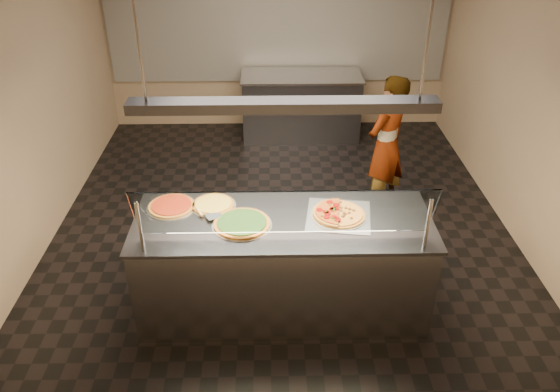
{
  "coord_description": "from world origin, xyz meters",
  "views": [
    {
      "loc": [
        -0.13,
        -4.96,
        3.45
      ],
      "look_at": [
        -0.05,
        -0.93,
        1.02
      ],
      "focal_mm": 35.0,
      "sensor_mm": 36.0,
      "label": 1
    }
  ],
  "objects_px": {
    "sneeze_guard": "(284,213)",
    "heat_lamp_housing": "(283,105)",
    "pizza_spatula": "(205,213)",
    "worker": "(386,145)",
    "perforated_tray": "(338,215)",
    "prep_table": "(301,106)",
    "half_pizza_pepperoni": "(326,213)",
    "half_pizza_sausage": "(351,213)",
    "pizza_cheese": "(213,204)",
    "pizza_tomato": "(172,206)",
    "serving_counter": "(283,265)",
    "pizza_spinach": "(242,223)"
  },
  "relations": [
    {
      "from": "pizza_spinach",
      "to": "pizza_cheese",
      "type": "relative_size",
      "value": 1.26
    },
    {
      "from": "pizza_tomato",
      "to": "heat_lamp_housing",
      "type": "relative_size",
      "value": 0.18
    },
    {
      "from": "serving_counter",
      "to": "heat_lamp_housing",
      "type": "relative_size",
      "value": 1.09
    },
    {
      "from": "sneeze_guard",
      "to": "prep_table",
      "type": "xyz_separation_m",
      "value": [
        0.36,
        4.07,
        -0.76
      ]
    },
    {
      "from": "perforated_tray",
      "to": "worker",
      "type": "distance_m",
      "value": 1.77
    },
    {
      "from": "pizza_spatula",
      "to": "prep_table",
      "type": "distance_m",
      "value": 3.81
    },
    {
      "from": "sneeze_guard",
      "to": "half_pizza_sausage",
      "type": "xyz_separation_m",
      "value": [
        0.57,
        0.41,
        -0.27
      ]
    },
    {
      "from": "prep_table",
      "to": "worker",
      "type": "height_order",
      "value": "worker"
    },
    {
      "from": "sneeze_guard",
      "to": "pizza_tomato",
      "type": "relative_size",
      "value": 5.33
    },
    {
      "from": "serving_counter",
      "to": "half_pizza_sausage",
      "type": "relative_size",
      "value": 5.39
    },
    {
      "from": "serving_counter",
      "to": "half_pizza_sausage",
      "type": "height_order",
      "value": "half_pizza_sausage"
    },
    {
      "from": "serving_counter",
      "to": "pizza_tomato",
      "type": "height_order",
      "value": "pizza_tomato"
    },
    {
      "from": "sneeze_guard",
      "to": "heat_lamp_housing",
      "type": "xyz_separation_m",
      "value": [
        0.0,
        0.34,
        0.72
      ]
    },
    {
      "from": "half_pizza_sausage",
      "to": "pizza_spinach",
      "type": "distance_m",
      "value": 0.92
    },
    {
      "from": "pizza_spatula",
      "to": "worker",
      "type": "xyz_separation_m",
      "value": [
        1.85,
        1.59,
        -0.16
      ]
    },
    {
      "from": "half_pizza_sausage",
      "to": "pizza_cheese",
      "type": "relative_size",
      "value": 1.18
    },
    {
      "from": "half_pizza_pepperoni",
      "to": "half_pizza_sausage",
      "type": "relative_size",
      "value": 1.0
    },
    {
      "from": "serving_counter",
      "to": "pizza_spinach",
      "type": "distance_m",
      "value": 0.59
    },
    {
      "from": "worker",
      "to": "heat_lamp_housing",
      "type": "distance_m",
      "value": 2.36
    },
    {
      "from": "half_pizza_pepperoni",
      "to": "pizza_spatula",
      "type": "xyz_separation_m",
      "value": [
        -1.02,
        0.03,
        -0.01
      ]
    },
    {
      "from": "pizza_spinach",
      "to": "pizza_spatula",
      "type": "height_order",
      "value": "pizza_spatula"
    },
    {
      "from": "half_pizza_pepperoni",
      "to": "half_pizza_sausage",
      "type": "bearing_deg",
      "value": 0.53
    },
    {
      "from": "sneeze_guard",
      "to": "pizza_spatula",
      "type": "relative_size",
      "value": 8.96
    },
    {
      "from": "half_pizza_pepperoni",
      "to": "worker",
      "type": "height_order",
      "value": "worker"
    },
    {
      "from": "perforated_tray",
      "to": "pizza_cheese",
      "type": "distance_m",
      "value": 1.09
    },
    {
      "from": "perforated_tray",
      "to": "prep_table",
      "type": "xyz_separation_m",
      "value": [
        -0.11,
        3.66,
        -0.47
      ]
    },
    {
      "from": "perforated_tray",
      "to": "half_pizza_sausage",
      "type": "xyz_separation_m",
      "value": [
        0.1,
        0.0,
        0.02
      ]
    },
    {
      "from": "half_pizza_pepperoni",
      "to": "heat_lamp_housing",
      "type": "distance_m",
      "value": 1.05
    },
    {
      "from": "pizza_spinach",
      "to": "worker",
      "type": "height_order",
      "value": "worker"
    },
    {
      "from": "serving_counter",
      "to": "sneeze_guard",
      "type": "distance_m",
      "value": 0.83
    },
    {
      "from": "pizza_cheese",
      "to": "heat_lamp_housing",
      "type": "height_order",
      "value": "heat_lamp_housing"
    },
    {
      "from": "worker",
      "to": "pizza_cheese",
      "type": "bearing_deg",
      "value": -5.18
    },
    {
      "from": "half_pizza_sausage",
      "to": "pizza_cheese",
      "type": "bearing_deg",
      "value": 171.06
    },
    {
      "from": "half_pizza_sausage",
      "to": "sneeze_guard",
      "type": "bearing_deg",
      "value": -144.57
    },
    {
      "from": "worker",
      "to": "heat_lamp_housing",
      "type": "height_order",
      "value": "heat_lamp_housing"
    },
    {
      "from": "sneeze_guard",
      "to": "worker",
      "type": "xyz_separation_m",
      "value": [
        1.19,
        2.02,
        -0.42
      ]
    },
    {
      "from": "pizza_tomato",
      "to": "pizza_spatula",
      "type": "bearing_deg",
      "value": -25.27
    },
    {
      "from": "sneeze_guard",
      "to": "heat_lamp_housing",
      "type": "bearing_deg",
      "value": 90.0
    },
    {
      "from": "prep_table",
      "to": "perforated_tray",
      "type": "bearing_deg",
      "value": -88.23
    },
    {
      "from": "pizza_spatula",
      "to": "half_pizza_sausage",
      "type": "bearing_deg",
      "value": -1.13
    },
    {
      "from": "perforated_tray",
      "to": "pizza_cheese",
      "type": "height_order",
      "value": "pizza_cheese"
    },
    {
      "from": "pizza_spinach",
      "to": "heat_lamp_housing",
      "type": "height_order",
      "value": "heat_lamp_housing"
    },
    {
      "from": "sneeze_guard",
      "to": "prep_table",
      "type": "relative_size",
      "value": 1.32
    },
    {
      "from": "perforated_tray",
      "to": "worker",
      "type": "xyz_separation_m",
      "value": [
        0.72,
        1.62,
        -0.13
      ]
    },
    {
      "from": "serving_counter",
      "to": "prep_table",
      "type": "distance_m",
      "value": 3.74
    },
    {
      "from": "perforated_tray",
      "to": "pizza_tomato",
      "type": "xyz_separation_m",
      "value": [
        -1.43,
        0.17,
        0.01
      ]
    },
    {
      "from": "perforated_tray",
      "to": "half_pizza_sausage",
      "type": "distance_m",
      "value": 0.11
    },
    {
      "from": "sneeze_guard",
      "to": "pizza_spatula",
      "type": "height_order",
      "value": "sneeze_guard"
    },
    {
      "from": "perforated_tray",
      "to": "prep_table",
      "type": "height_order",
      "value": "perforated_tray"
    },
    {
      "from": "sneeze_guard",
      "to": "pizza_spatula",
      "type": "distance_m",
      "value": 0.83
    }
  ]
}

